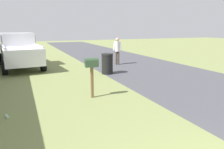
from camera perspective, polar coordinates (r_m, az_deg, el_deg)
road_asphalt at (r=10.05m, az=21.70°, el=-2.53°), size 60.00×5.98×0.01m
mailbox at (r=7.46m, az=-5.37°, el=2.21°), size 0.23×0.47×1.41m
pickup_truck at (r=14.52m, az=-23.24°, el=6.11°), size 5.58×2.65×2.09m
trash_bin at (r=11.46m, az=-1.26°, el=2.86°), size 0.62×0.62×1.08m
pedestrian at (r=14.30m, az=1.40°, el=6.71°), size 0.30×0.52×1.77m
litter_bottle_midfield_a at (r=6.70m, az=-25.94°, el=-9.88°), size 0.23×0.12×0.07m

